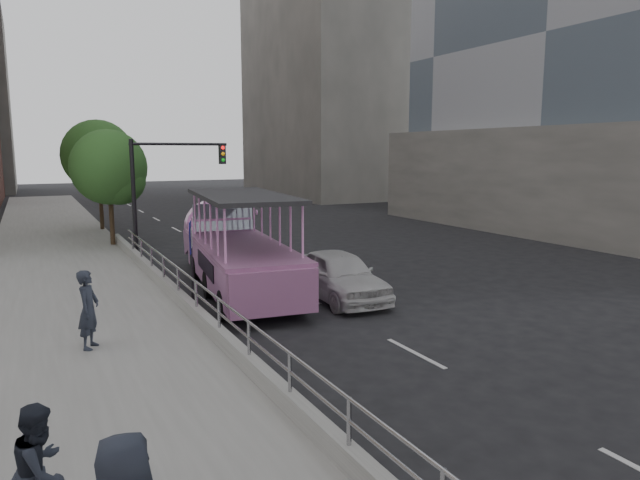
# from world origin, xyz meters

# --- Properties ---
(ground) EXTENTS (160.00, 160.00, 0.00)m
(ground) POSITION_xyz_m (0.00, 0.00, 0.00)
(ground) COLOR black
(sidewalk) EXTENTS (5.50, 80.00, 0.30)m
(sidewalk) POSITION_xyz_m (-5.75, 10.00, 0.15)
(sidewalk) COLOR #979792
(sidewalk) RESTS_ON ground
(kerb_wall) EXTENTS (0.24, 30.00, 0.36)m
(kerb_wall) POSITION_xyz_m (-3.12, 2.00, 0.48)
(kerb_wall) COLOR #AEAFA9
(kerb_wall) RESTS_ON sidewalk
(guardrail) EXTENTS (0.07, 22.00, 0.71)m
(guardrail) POSITION_xyz_m (-3.12, 2.00, 1.14)
(guardrail) COLOR #A1A1A5
(guardrail) RESTS_ON kerb_wall
(duck_boat) EXTENTS (3.65, 10.32, 3.35)m
(duck_boat) POSITION_xyz_m (-0.62, 6.26, 1.24)
(duck_boat) COLOR black
(duck_boat) RESTS_ON ground
(car) EXTENTS (2.12, 4.70, 1.57)m
(car) POSITION_xyz_m (1.82, 3.17, 0.79)
(car) COLOR silver
(car) RESTS_ON ground
(pedestrian_near) EXTENTS (0.68, 0.78, 1.79)m
(pedestrian_near) POSITION_xyz_m (-5.83, 0.97, 1.20)
(pedestrian_near) COLOR #222733
(pedestrian_near) RESTS_ON sidewalk
(pedestrian_mid) EXTENTS (0.88, 0.97, 1.61)m
(pedestrian_mid) POSITION_xyz_m (-6.94, -5.61, 1.11)
(pedestrian_mid) COLOR #222733
(pedestrian_mid) RESTS_ON sidewalk
(parking_sign) EXTENTS (0.22, 0.59, 2.75)m
(parking_sign) POSITION_xyz_m (-2.87, 3.34, 1.73)
(parking_sign) COLOR black
(parking_sign) RESTS_ON ground
(traffic_signal) EXTENTS (4.20, 0.32, 5.20)m
(traffic_signal) POSITION_xyz_m (-1.70, 12.50, 3.50)
(traffic_signal) COLOR black
(traffic_signal) RESTS_ON ground
(street_tree_near) EXTENTS (3.52, 3.52, 5.72)m
(street_tree_near) POSITION_xyz_m (-3.30, 15.93, 3.82)
(street_tree_near) COLOR #362818
(street_tree_near) RESTS_ON ground
(street_tree_far) EXTENTS (3.97, 3.97, 6.45)m
(street_tree_far) POSITION_xyz_m (-3.10, 21.93, 4.31)
(street_tree_far) COLOR #362818
(street_tree_far) RESTS_ON ground
(midrise_stone_a) EXTENTS (20.00, 20.00, 32.00)m
(midrise_stone_a) POSITION_xyz_m (26.00, 42.00, 16.00)
(midrise_stone_a) COLOR gray
(midrise_stone_a) RESTS_ON ground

